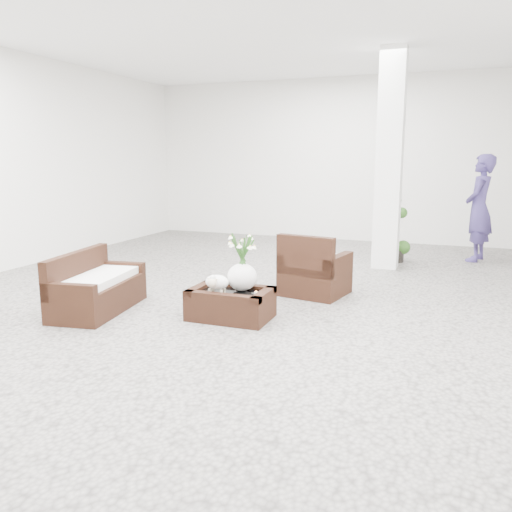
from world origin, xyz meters
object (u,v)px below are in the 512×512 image
(loveseat, at_px, (98,282))
(topiary, at_px, (396,225))
(coffee_table, at_px, (231,305))
(armchair, at_px, (315,264))

(loveseat, relative_size, topiary, 1.00)
(coffee_table, relative_size, topiary, 0.68)
(armchair, height_order, loveseat, armchair)
(coffee_table, height_order, loveseat, loveseat)
(armchair, relative_size, topiary, 0.63)
(armchair, bearing_deg, coffee_table, 76.41)
(coffee_table, relative_size, loveseat, 0.68)
(loveseat, distance_m, topiary, 5.26)
(coffee_table, distance_m, topiary, 4.31)
(armchair, distance_m, topiary, 2.77)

